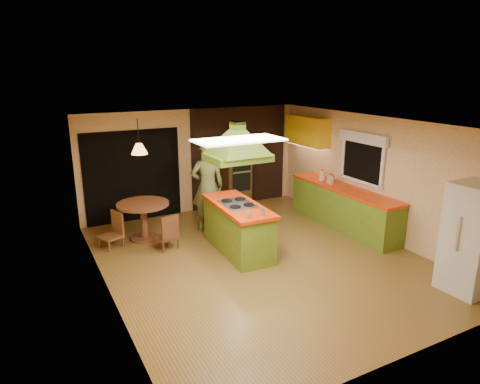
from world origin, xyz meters
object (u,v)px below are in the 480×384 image
kitchen_island (238,227)px  refrigerator (473,238)px  dining_table (144,214)px  canister_large (322,176)px  man (208,187)px  wall_oven (236,172)px

kitchen_island → refrigerator: bearing=-47.5°
dining_table → canister_large: (4.04, -0.65, 0.48)m
refrigerator → dining_table: 5.98m
refrigerator → kitchen_island: bearing=127.4°
dining_table → canister_large: bearing=-9.2°
kitchen_island → man: (-0.05, 1.30, 0.50)m
man → wall_oven: 1.67m
dining_table → canister_large: 4.12m
kitchen_island → man: bearing=95.1°
wall_oven → canister_large: (1.40, -1.63, 0.09)m
canister_large → wall_oven: bearing=130.7°
man → refrigerator: man is taller
man → dining_table: (-1.38, 0.12, -0.42)m
dining_table → canister_large: canister_large is taller
dining_table → man: bearing=-5.1°
wall_oven → canister_large: size_ratio=8.36×
man → wall_oven: man is taller
refrigerator → canister_large: bearing=86.5°
man → kitchen_island: bearing=104.6°
kitchen_island → wall_oven: size_ratio=1.03×
wall_oven → dining_table: size_ratio=1.78×
kitchen_island → refrigerator: size_ratio=1.11×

